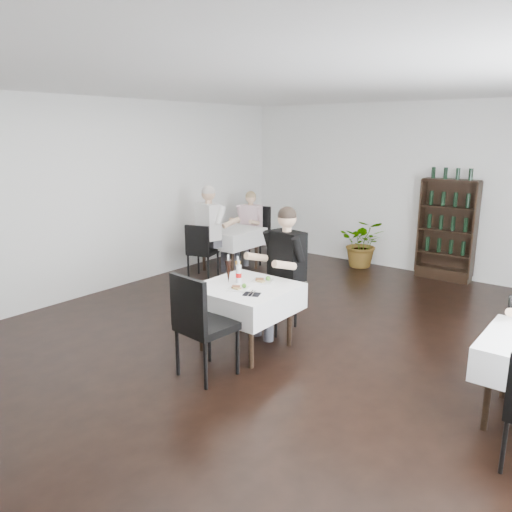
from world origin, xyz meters
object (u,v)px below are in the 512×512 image
at_px(diner_main, 282,261).
at_px(main_table, 246,298).
at_px(wine_shelf, 447,231).
at_px(potted_tree, 363,243).

bearing_deg(diner_main, main_table, -93.55).
distance_m(wine_shelf, potted_tree, 1.53).
height_order(main_table, diner_main, diner_main).
bearing_deg(wine_shelf, diner_main, -103.23).
bearing_deg(potted_tree, wine_shelf, 4.82).
bearing_deg(wine_shelf, main_table, -101.78).
bearing_deg(main_table, potted_tree, 97.77).
xyz_separation_m(wine_shelf, main_table, (-0.90, -4.31, -0.23)).
distance_m(main_table, potted_tree, 4.23).
height_order(wine_shelf, main_table, wine_shelf).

